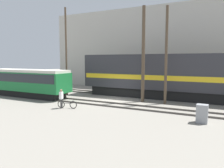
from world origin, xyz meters
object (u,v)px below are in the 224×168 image
streetcar (27,81)px  utility_pole_right (166,56)px  bicycle (67,104)px  utility_pole_left (66,52)px  signal_box (202,114)px  utility_pole_center (143,55)px  person (61,97)px  freight_locomotive (179,76)px

streetcar → utility_pole_right: (14.71, 2.87, 2.71)m
bicycle → utility_pole_left: size_ratio=0.17×
bicycle → signal_box: bearing=3.1°
streetcar → utility_pole_center: size_ratio=1.18×
streetcar → utility_pole_right: utility_pole_right is taller
person → signal_box: (10.87, 0.83, -0.38)m
freight_locomotive → person: bearing=-131.9°
bicycle → utility_pole_right: utility_pole_right is taller
person → utility_pole_center: (5.06, 5.93, 3.56)m
utility_pole_left → utility_pole_right: bearing=0.0°
utility_pole_left → signal_box: utility_pole_left is taller
freight_locomotive → streetcar: 16.42m
signal_box → person: bearing=-175.7°
freight_locomotive → utility_pole_center: (-2.84, -2.87, 2.10)m
freight_locomotive → signal_box: bearing=-69.6°
freight_locomotive → streetcar: size_ratio=1.94×
freight_locomotive → bicycle: size_ratio=12.36×
utility_pole_right → utility_pole_center: bearing=180.0°
person → utility_pole_left: size_ratio=0.16×
freight_locomotive → signal_box: 8.71m
utility_pole_left → utility_pole_center: utility_pole_left is taller
utility_pole_center → signal_box: bearing=-41.3°
utility_pole_center → freight_locomotive: bearing=45.4°
bicycle → utility_pole_center: bearing=50.6°
freight_locomotive → utility_pole_right: (-0.66, -2.87, 1.99)m
streetcar → utility_pole_left: utility_pole_left is taller
bicycle → signal_box: size_ratio=1.39×
utility_pole_left → streetcar: bearing=-138.9°
person → utility_pole_right: size_ratio=0.18×
utility_pole_right → freight_locomotive: bearing=77.1°
person → utility_pole_right: bearing=39.3°
streetcar → bicycle: 8.47m
utility_pole_left → utility_pole_center: bearing=0.0°
utility_pole_left → signal_box: (15.05, -5.11, -4.36)m
person → utility_pole_center: utility_pole_center is taller
freight_locomotive → signal_box: size_ratio=17.23×
bicycle → utility_pole_right: bearing=39.7°
freight_locomotive → utility_pole_right: size_ratio=2.33×
person → streetcar: bearing=157.7°
bicycle → person: bearing=-147.0°
streetcar → utility_pole_center: utility_pole_center is taller
utility_pole_right → bicycle: bearing=-140.3°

